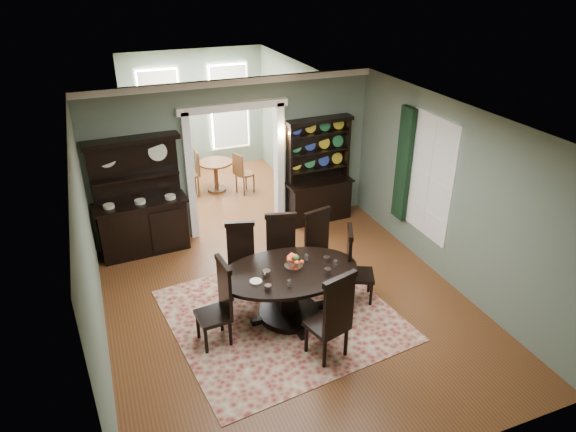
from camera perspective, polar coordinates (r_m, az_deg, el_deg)
name	(u,v)px	position (r m, az deg, el deg)	size (l,w,h in m)	color
room	(293,220)	(7.33, 0.51, -0.45)	(5.51, 6.01, 3.01)	brown
parlor	(204,121)	(12.26, -9.28, 10.35)	(3.51, 3.50, 3.01)	brown
doorway_trim	(235,152)	(9.89, -5.95, 7.12)	(2.08, 0.25, 2.57)	white
right_window	(417,171)	(9.24, 14.12, 4.86)	(0.15, 1.47, 2.12)	white
wall_sconce	(284,135)	(9.94, -0.45, 9.03)	(0.27, 0.21, 0.21)	gold
rug	(281,315)	(8.05, -0.75, -10.90)	(3.21, 3.09, 0.01)	maroon
dining_table	(289,285)	(7.70, 0.12, -7.66)	(2.18, 2.08, 0.82)	black
centerpiece	(294,264)	(7.60, 0.63, -5.36)	(1.37, 0.88, 0.23)	silver
chair_far_left	(241,257)	(8.26, -5.23, -4.55)	(0.55, 0.54, 1.23)	black
chair_far_mid	(281,251)	(8.28, -0.74, -3.91)	(0.60, 0.58, 1.33)	black
chair_far_right	(320,246)	(8.44, 3.57, -3.38)	(0.58, 0.56, 1.32)	black
chair_end_left	(219,301)	(7.26, -7.63, -9.33)	(0.50, 0.52, 1.29)	black
chair_end_right	(354,263)	(8.10, 7.34, -5.24)	(0.59, 0.60, 1.26)	black
chair_near	(333,315)	(6.89, 5.05, -10.95)	(0.62, 0.61, 1.39)	black
sideboard	(141,214)	(9.70, -15.97, 0.25)	(1.68, 0.68, 2.17)	black
welsh_dresser	(318,184)	(10.53, 3.41, 3.57)	(1.39, 0.56, 2.14)	black
parlor_table	(216,172)	(12.05, -8.03, 4.87)	(0.78, 0.78, 0.72)	brown
parlor_chair_left	(192,172)	(11.87, -10.59, 4.83)	(0.45, 0.45, 1.06)	brown
parlor_chair_right	(242,172)	(11.84, -5.11, 4.88)	(0.46, 0.45, 0.98)	brown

